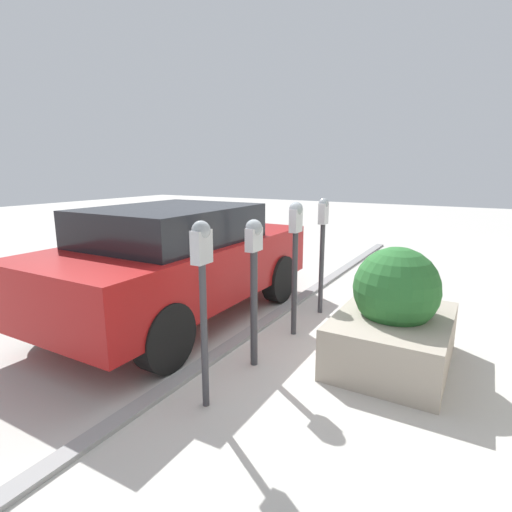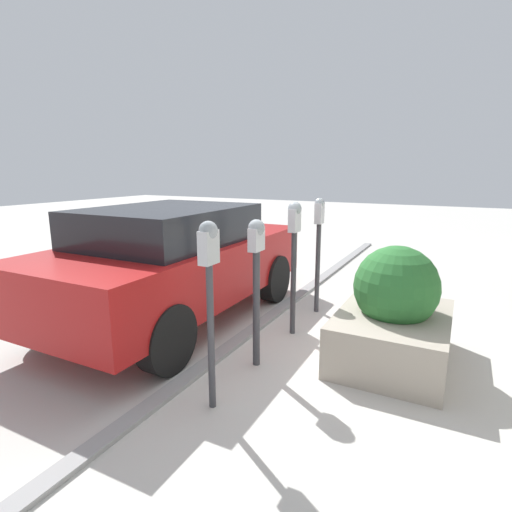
{
  "view_description": "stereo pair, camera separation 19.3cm",
  "coord_description": "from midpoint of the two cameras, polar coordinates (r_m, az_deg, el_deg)",
  "views": [
    {
      "loc": [
        -3.66,
        -2.23,
        1.93
      ],
      "look_at": [
        0.0,
        -0.11,
        1.01
      ],
      "focal_mm": 28.0,
      "sensor_mm": 36.0,
      "label": 1
    },
    {
      "loc": [
        -3.76,
        -2.06,
        1.93
      ],
      "look_at": [
        0.0,
        -0.11,
        1.01
      ],
      "focal_mm": 28.0,
      "sensor_mm": 36.0,
      "label": 2
    }
  ],
  "objects": [
    {
      "name": "ground_plane",
      "position": [
        4.7,
        0.05,
        -11.98
      ],
      "size": [
        40.0,
        40.0,
        0.0
      ],
      "primitive_type": "plane",
      "color": "beige"
    },
    {
      "name": "curb_strip",
      "position": [
        4.73,
        -0.81,
        -11.56
      ],
      "size": [
        13.5,
        0.16,
        0.04
      ],
      "color": "gray",
      "rests_on": "ground_plane"
    },
    {
      "name": "parking_meter_nearest",
      "position": [
        3.12,
        -5.92,
        -2.73
      ],
      "size": [
        0.17,
        0.15,
        1.55
      ],
      "color": "#38383D",
      "rests_on": "ground_plane"
    },
    {
      "name": "parking_meter_second",
      "position": [
        3.83,
        1.14,
        -1.54
      ],
      "size": [
        0.19,
        0.16,
        1.47
      ],
      "color": "#38383D",
      "rests_on": "ground_plane"
    },
    {
      "name": "parking_meter_middle",
      "position": [
        4.59,
        6.84,
        1.92
      ],
      "size": [
        0.18,
        0.15,
        1.58
      ],
      "color": "#38383D",
      "rests_on": "ground_plane"
    },
    {
      "name": "parking_meter_fourth",
      "position": [
        5.38,
        10.5,
        2.7
      ],
      "size": [
        0.15,
        0.13,
        1.57
      ],
      "color": "#38383D",
      "rests_on": "ground_plane"
    },
    {
      "name": "planter_box",
      "position": [
        4.29,
        20.34,
        -8.35
      ],
      "size": [
        1.48,
        1.06,
        1.2
      ],
      "color": "#A39989",
      "rests_on": "ground_plane"
    },
    {
      "name": "parked_car_front",
      "position": [
        5.24,
        -9.94,
        -0.47
      ],
      "size": [
        3.94,
        1.86,
        1.48
      ],
      "rotation": [
        0.0,
        0.0,
        0.01
      ],
      "color": "maroon",
      "rests_on": "ground_plane"
    }
  ]
}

